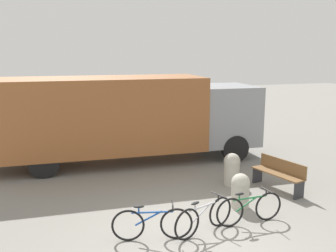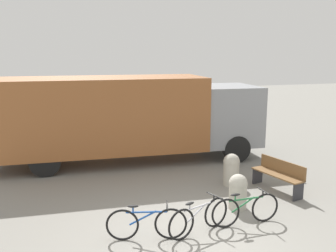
{
  "view_description": "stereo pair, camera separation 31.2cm",
  "coord_description": "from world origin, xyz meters",
  "px_view_note": "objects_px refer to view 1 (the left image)",
  "views": [
    {
      "loc": [
        -2.72,
        -6.31,
        3.68
      ],
      "look_at": [
        0.77,
        3.85,
        1.54
      ],
      "focal_mm": 40.0,
      "sensor_mm": 36.0,
      "label": 1
    },
    {
      "loc": [
        -2.43,
        -6.41,
        3.68
      ],
      "look_at": [
        0.77,
        3.85,
        1.54
      ],
      "focal_mm": 40.0,
      "sensor_mm": 36.0,
      "label": 2
    }
  ],
  "objects_px": {
    "delivery_truck": "(127,115)",
    "bollard_far_bench": "(232,168)",
    "park_bench": "(279,173)",
    "bollard_near_bench": "(240,190)",
    "bicycle_near": "(152,224)",
    "bicycle_middle": "(204,217)",
    "bicycle_far": "(249,208)"
  },
  "relations": [
    {
      "from": "bollard_near_bench",
      "to": "bollard_far_bench",
      "type": "bearing_deg",
      "value": 68.85
    },
    {
      "from": "bicycle_middle",
      "to": "bollard_near_bench",
      "type": "relative_size",
      "value": 1.81
    },
    {
      "from": "delivery_truck",
      "to": "bollard_far_bench",
      "type": "distance_m",
      "value": 4.07
    },
    {
      "from": "park_bench",
      "to": "bollard_far_bench",
      "type": "distance_m",
      "value": 1.28
    },
    {
      "from": "delivery_truck",
      "to": "bicycle_near",
      "type": "xyz_separation_m",
      "value": [
        -0.8,
        -5.54,
        -1.25
      ]
    },
    {
      "from": "delivery_truck",
      "to": "bollard_far_bench",
      "type": "bearing_deg",
      "value": -51.76
    },
    {
      "from": "delivery_truck",
      "to": "bicycle_far",
      "type": "relative_size",
      "value": 5.51
    },
    {
      "from": "bicycle_near",
      "to": "bollard_far_bench",
      "type": "xyz_separation_m",
      "value": [
        3.02,
        2.33,
        0.13
      ]
    },
    {
      "from": "bollard_near_bench",
      "to": "delivery_truck",
      "type": "bearing_deg",
      "value": 109.38
    },
    {
      "from": "park_bench",
      "to": "bollard_near_bench",
      "type": "distance_m",
      "value": 1.74
    },
    {
      "from": "bicycle_near",
      "to": "bicycle_middle",
      "type": "relative_size",
      "value": 1.03
    },
    {
      "from": "bollard_near_bench",
      "to": "bicycle_near",
      "type": "bearing_deg",
      "value": -160.94
    },
    {
      "from": "bicycle_near",
      "to": "bollard_near_bench",
      "type": "relative_size",
      "value": 1.86
    },
    {
      "from": "bollard_near_bench",
      "to": "bollard_far_bench",
      "type": "xyz_separation_m",
      "value": [
        0.57,
        1.48,
        0.04
      ]
    },
    {
      "from": "bicycle_near",
      "to": "bollard_far_bench",
      "type": "distance_m",
      "value": 3.82
    },
    {
      "from": "bicycle_far",
      "to": "bollard_near_bench",
      "type": "height_order",
      "value": "bollard_near_bench"
    },
    {
      "from": "bicycle_near",
      "to": "bollard_near_bench",
      "type": "height_order",
      "value": "bollard_near_bench"
    },
    {
      "from": "bicycle_middle",
      "to": "bollard_far_bench",
      "type": "xyz_separation_m",
      "value": [
        1.93,
        2.38,
        0.13
      ]
    },
    {
      "from": "bollard_near_bench",
      "to": "bollard_far_bench",
      "type": "height_order",
      "value": "bollard_far_bench"
    },
    {
      "from": "park_bench",
      "to": "bollard_far_bench",
      "type": "relative_size",
      "value": 1.76
    },
    {
      "from": "bicycle_middle",
      "to": "bollard_near_bench",
      "type": "height_order",
      "value": "bollard_near_bench"
    },
    {
      "from": "park_bench",
      "to": "bollard_far_bench",
      "type": "bearing_deg",
      "value": 39.48
    },
    {
      "from": "bicycle_near",
      "to": "bollard_near_bench",
      "type": "xyz_separation_m",
      "value": [
        2.45,
        0.85,
        0.1
      ]
    },
    {
      "from": "bollard_near_bench",
      "to": "bollard_far_bench",
      "type": "relative_size",
      "value": 0.93
    },
    {
      "from": "bicycle_near",
      "to": "park_bench",
      "type": "bearing_deg",
      "value": 35.23
    },
    {
      "from": "bicycle_far",
      "to": "park_bench",
      "type": "bearing_deg",
      "value": 38.89
    },
    {
      "from": "bicycle_near",
      "to": "bollard_near_bench",
      "type": "distance_m",
      "value": 2.59
    },
    {
      "from": "bicycle_middle",
      "to": "bicycle_far",
      "type": "distance_m",
      "value": 1.1
    },
    {
      "from": "bicycle_far",
      "to": "bollard_far_bench",
      "type": "relative_size",
      "value": 1.78
    },
    {
      "from": "delivery_truck",
      "to": "park_bench",
      "type": "xyz_separation_m",
      "value": [
        3.24,
        -3.99,
        -1.14
      ]
    },
    {
      "from": "bicycle_far",
      "to": "bollard_near_bench",
      "type": "relative_size",
      "value": 1.91
    },
    {
      "from": "delivery_truck",
      "to": "bicycle_middle",
      "type": "height_order",
      "value": "delivery_truck"
    }
  ]
}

